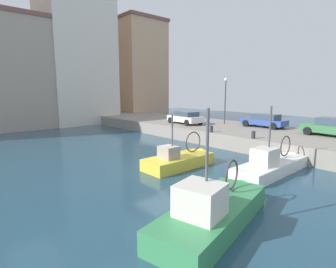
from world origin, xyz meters
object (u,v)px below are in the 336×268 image
at_px(fishing_boat_yellow, 183,164).
at_px(parked_car_blue, 264,120).
at_px(fishing_boat_white, 274,170).
at_px(fishing_boat_green, 217,218).
at_px(parked_car_white, 185,117).
at_px(mooring_bollard_south, 253,135).
at_px(quay_streetlamp, 225,93).
at_px(parked_car_green, 332,127).
at_px(mooring_bollard_mid, 211,129).

bearing_deg(fishing_boat_yellow, parked_car_blue, 6.29).
bearing_deg(fishing_boat_yellow, fishing_boat_white, -54.90).
distance_m(fishing_boat_green, parked_car_white, 19.10).
height_order(fishing_boat_green, mooring_bollard_south, fishing_boat_green).
relative_size(fishing_boat_yellow, parked_car_blue, 1.27).
height_order(fishing_boat_white, parked_car_white, fishing_boat_white).
bearing_deg(fishing_boat_white, fishing_boat_green, -167.85).
bearing_deg(parked_car_white, fishing_boat_white, -112.75).
xyz_separation_m(fishing_boat_yellow, parked_car_white, (8.43, 8.23, 1.80)).
height_order(fishing_boat_yellow, mooring_bollard_south, fishing_boat_yellow).
xyz_separation_m(parked_car_blue, mooring_bollard_south, (-6.16, -2.57, -0.40)).
relative_size(fishing_boat_white, parked_car_blue, 1.59).
distance_m(fishing_boat_white, quay_streetlamp, 13.98).
relative_size(fishing_boat_yellow, quay_streetlamp, 1.13).
xyz_separation_m(parked_car_green, mooring_bollard_mid, (-5.44, 7.50, -0.46)).
distance_m(fishing_boat_white, parked_car_blue, 10.98).
bearing_deg(parked_car_blue, fishing_boat_yellow, -173.71).
distance_m(parked_car_blue, quay_streetlamp, 5.03).
height_order(mooring_bollard_mid, quay_streetlamp, quay_streetlamp).
relative_size(mooring_bollard_south, quay_streetlamp, 0.11).
bearing_deg(fishing_boat_green, parked_car_green, 4.69).
bearing_deg(mooring_bollard_mid, parked_car_blue, -13.09).
xyz_separation_m(parked_car_white, parked_car_blue, (3.85, -6.88, -0.02)).
xyz_separation_m(fishing_boat_yellow, fishing_boat_white, (3.12, -4.43, 0.04)).
distance_m(mooring_bollard_south, mooring_bollard_mid, 4.00).
height_order(fishing_boat_green, quay_streetlamp, quay_streetlamp).
relative_size(mooring_bollard_mid, quay_streetlamp, 0.11).
bearing_deg(fishing_boat_yellow, fishing_boat_green, -124.87).
xyz_separation_m(parked_car_blue, mooring_bollard_mid, (-6.16, 1.43, -0.40)).
distance_m(fishing_boat_yellow, mooring_bollard_mid, 6.87).
distance_m(fishing_boat_white, mooring_bollard_mid, 7.94).
bearing_deg(fishing_boat_white, mooring_bollard_south, 46.96).
xyz_separation_m(parked_car_blue, quay_streetlamp, (-0.51, 4.29, 2.58)).
distance_m(fishing_boat_yellow, fishing_boat_white, 5.42).
relative_size(parked_car_white, parked_car_blue, 1.00).
xyz_separation_m(fishing_boat_white, quay_streetlamp, (8.66, 10.08, 4.33)).
bearing_deg(fishing_boat_yellow, mooring_bollard_mid, 24.46).
bearing_deg(parked_car_blue, quay_streetlamp, 96.76).
distance_m(parked_car_green, mooring_bollard_mid, 9.28).
height_order(fishing_boat_white, mooring_bollard_south, fishing_boat_white).
bearing_deg(parked_car_blue, fishing_boat_white, -147.73).
distance_m(fishing_boat_yellow, parked_car_white, 11.92).
height_order(fishing_boat_green, parked_car_blue, fishing_boat_green).
height_order(fishing_boat_white, parked_car_green, fishing_boat_white).
relative_size(parked_car_blue, quay_streetlamp, 0.88).
bearing_deg(quay_streetlamp, parked_car_green, -91.15).
xyz_separation_m(parked_car_green, parked_car_blue, (0.72, 6.07, -0.06)).
xyz_separation_m(fishing_boat_green, parked_car_white, (12.61, 14.24, 1.75)).
bearing_deg(parked_car_green, mooring_bollard_south, 147.25).
bearing_deg(mooring_bollard_south, parked_car_green, -32.75).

